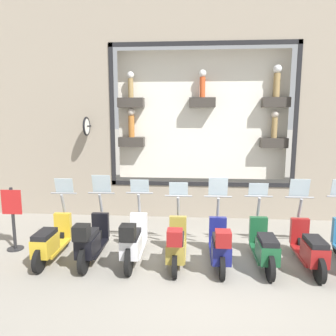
% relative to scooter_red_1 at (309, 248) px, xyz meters
% --- Properties ---
extents(ground_plane, '(120.00, 120.00, 0.00)m').
position_rel_scooter_red_1_xyz_m(ground_plane, '(-0.32, 2.06, -0.43)').
color(ground_plane, gray).
extents(building_facade, '(1.19, 36.00, 9.89)m').
position_rel_scooter_red_1_xyz_m(building_facade, '(3.28, 2.06, 4.62)').
color(building_facade, gray).
rests_on(building_facade, ground_plane).
extents(scooter_red_1, '(1.80, 0.61, 1.65)m').
position_rel_scooter_red_1_xyz_m(scooter_red_1, '(0.00, 0.00, 0.00)').
color(scooter_red_1, black).
rests_on(scooter_red_1, ground_plane).
extents(scooter_green_2, '(1.80, 0.60, 1.54)m').
position_rel_scooter_red_1_xyz_m(scooter_green_2, '(-0.00, 0.87, 0.00)').
color(scooter_green_2, black).
rests_on(scooter_green_2, ground_plane).
extents(scooter_navy_3, '(1.79, 0.60, 1.66)m').
position_rel_scooter_red_1_xyz_m(scooter_navy_3, '(-0.07, 1.74, 0.03)').
color(scooter_navy_3, black).
rests_on(scooter_navy_3, ground_plane).
extents(scooter_olive_4, '(1.79, 0.60, 1.53)m').
position_rel_scooter_red_1_xyz_m(scooter_olive_4, '(-0.07, 2.62, 0.03)').
color(scooter_olive_4, black).
rests_on(scooter_olive_4, ground_plane).
extents(scooter_white_5, '(1.81, 0.60, 1.58)m').
position_rel_scooter_red_1_xyz_m(scooter_white_5, '(-0.05, 3.49, 0.06)').
color(scooter_white_5, black).
rests_on(scooter_white_5, ground_plane).
extents(scooter_black_6, '(1.80, 0.61, 1.67)m').
position_rel_scooter_red_1_xyz_m(scooter_black_6, '(-0.06, 4.36, 0.05)').
color(scooter_black_6, black).
rests_on(scooter_black_6, ground_plane).
extents(scooter_yellow_7, '(1.79, 0.61, 1.58)m').
position_rel_scooter_red_1_xyz_m(scooter_yellow_7, '(-0.00, 5.23, -0.01)').
color(scooter_yellow_7, black).
rests_on(scooter_yellow_7, ground_plane).
extents(shop_sign_post, '(0.36, 0.45, 1.43)m').
position_rel_scooter_red_1_xyz_m(shop_sign_post, '(0.45, 6.29, 0.33)').
color(shop_sign_post, '#232326').
rests_on(shop_sign_post, ground_plane).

